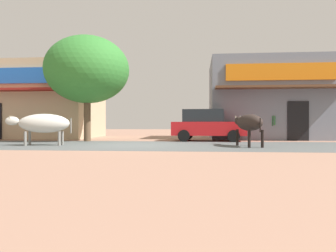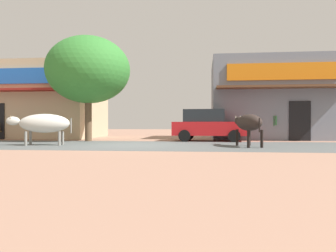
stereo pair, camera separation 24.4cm
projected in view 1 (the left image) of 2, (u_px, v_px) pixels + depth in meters
The scene contains 9 objects.
ground at pixel (130, 145), 13.84m from camera, with size 80.00×80.00×0.00m, color #A07560.
asphalt_road at pixel (130, 145), 13.84m from camera, with size 72.00×6.02×0.00m, color #535858.
storefront_left_cafe at pixel (35, 102), 21.61m from camera, with size 7.89×6.34×4.71m.
storefront_right_club at pixel (269, 100), 20.19m from camera, with size 7.16×6.34×4.71m.
roadside_tree at pixel (87, 70), 16.89m from camera, with size 4.31×4.31×5.42m.
parked_hatchback_car at pixel (207, 125), 17.12m from camera, with size 3.88×2.15×1.64m.
cow_near_brown at pixel (43, 124), 13.59m from camera, with size 2.67×1.08×1.31m.
cow_far_dark at pixel (249, 123), 12.97m from camera, with size 1.18×2.51×1.28m.
pedestrian_by_shop at pixel (273, 124), 17.73m from camera, with size 0.48×0.61×1.54m.
Camera 1 is at (2.91, -13.62, 0.90)m, focal length 35.09 mm.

